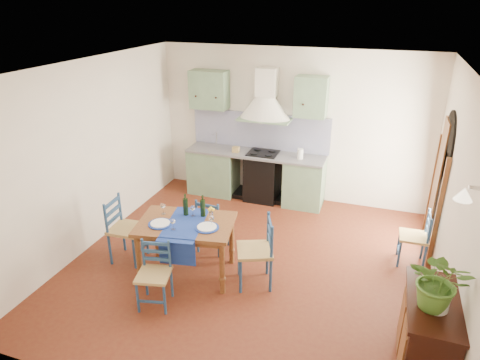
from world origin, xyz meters
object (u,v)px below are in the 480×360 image
dining_table (186,229)px  potted_plant (440,282)px  sideboard (427,335)px  chair_near (154,274)px

dining_table → potted_plant: size_ratio=2.39×
sideboard → potted_plant: potted_plant is taller
sideboard → potted_plant: 0.73m
potted_plant → sideboard: bearing=85.1°
dining_table → chair_near: 0.76m
chair_near → sideboard: bearing=-2.0°
chair_near → potted_plant: size_ratio=1.44×
sideboard → dining_table: bearing=164.9°
chair_near → potted_plant: (3.11, -0.21, 0.79)m
chair_near → sideboard: 3.12m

